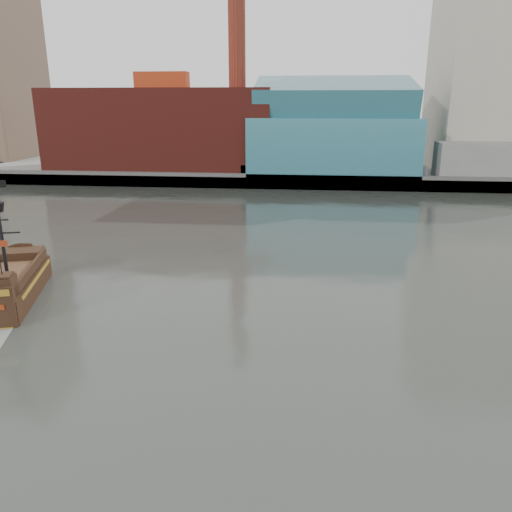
# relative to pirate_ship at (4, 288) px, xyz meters

# --- Properties ---
(ground) EXTENTS (400.00, 400.00, 0.00)m
(ground) POSITION_rel_pirate_ship_xyz_m (17.20, -9.20, -0.98)
(ground) COLOR #272A25
(ground) RESTS_ON ground
(promenade_far) EXTENTS (220.00, 60.00, 2.00)m
(promenade_far) POSITION_rel_pirate_ship_xyz_m (17.20, 82.80, 0.02)
(promenade_far) COLOR slate
(promenade_far) RESTS_ON ground
(seawall) EXTENTS (220.00, 1.00, 2.60)m
(seawall) POSITION_rel_pirate_ship_xyz_m (17.20, 53.30, 0.32)
(seawall) COLOR #4C4C49
(seawall) RESTS_ON ground
(skyline) EXTENTS (149.00, 45.00, 62.00)m
(skyline) POSITION_rel_pirate_ship_xyz_m (22.40, 75.36, 23.58)
(skyline) COLOR brown
(skyline) RESTS_ON promenade_far
(pirate_ship) EXTENTS (8.18, 15.01, 10.77)m
(pirate_ship) POSITION_rel_pirate_ship_xyz_m (0.00, 0.00, 0.00)
(pirate_ship) COLOR black
(pirate_ship) RESTS_ON ground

